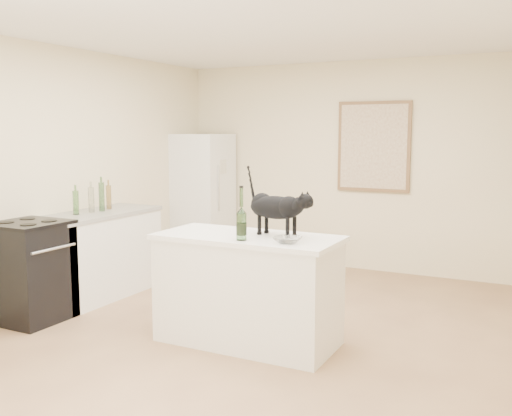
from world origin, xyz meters
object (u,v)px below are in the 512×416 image
object	(u,v)px
fridge	(202,197)
wine_bottle	(241,216)
stove	(30,272)
glass_bowl	(288,240)
black_cat	(276,211)

from	to	relation	value
fridge	wine_bottle	world-z (taller)	fridge
stove	glass_bowl	distance (m)	2.54
glass_bowl	wine_bottle	bearing A→B (deg)	-173.71
stove	wine_bottle	bearing A→B (deg)	5.08
black_cat	wine_bottle	world-z (taller)	black_cat
stove	black_cat	bearing A→B (deg)	11.96
wine_bottle	glass_bowl	world-z (taller)	wine_bottle
black_cat	glass_bowl	distance (m)	0.38
stove	fridge	distance (m)	2.98
glass_bowl	black_cat	bearing A→B (deg)	130.75
stove	wine_bottle	world-z (taller)	wine_bottle
fridge	stove	bearing A→B (deg)	-90.00
fridge	wine_bottle	bearing A→B (deg)	-52.65
wine_bottle	glass_bowl	size ratio (longest dim) A/B	1.81
stove	black_cat	world-z (taller)	black_cat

